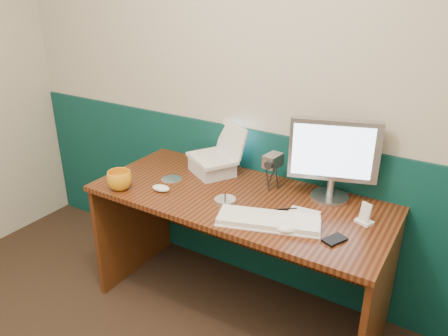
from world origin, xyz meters
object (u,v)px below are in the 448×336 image
Objects in this scene: monitor at (334,159)px; keyboard at (268,221)px; mug at (119,180)px; camcorder at (272,170)px; laptop at (212,142)px; desk at (238,255)px.

monitor is 0.48m from keyboard.
camcorder is (0.71, 0.44, 0.06)m from mug.
camcorder is at bearing 30.21° from laptop.
monitor reaches higher than camcorder.
keyboard is 3.55× the size of mug.
desk is at bearing 128.45° from keyboard.
desk is 0.67m from laptop.
mug is (-1.02, -0.49, -0.17)m from monitor.
laptop is at bearing 54.67° from mug.
desk is 0.78m from mug.
mug is at bearing -156.19° from desk.
monitor is (0.71, 0.05, 0.02)m from laptop.
laptop is 0.63× the size of monitor.
desk is at bearing -1.53° from laptop.
keyboard is 0.87m from mug.
laptop reaches higher than keyboard.
mug is at bearing -140.86° from camcorder.
camcorder is at bearing 95.40° from keyboard.
desk is 0.53m from camcorder.
laptop is 0.67m from keyboard.
monitor reaches higher than keyboard.
monitor is 0.34m from camcorder.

